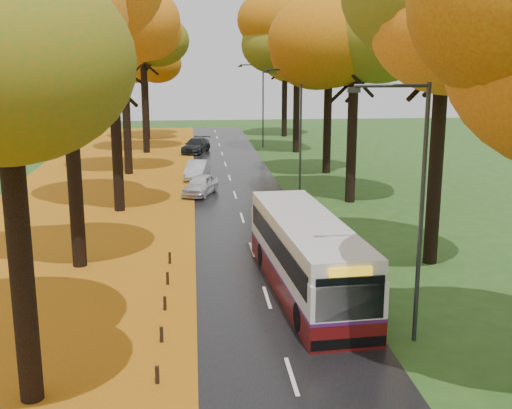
{
  "coord_description": "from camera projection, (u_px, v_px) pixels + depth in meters",
  "views": [
    {
      "loc": [
        -2.58,
        -10.12,
        8.73
      ],
      "look_at": [
        0.0,
        16.16,
        2.6
      ],
      "focal_mm": 45.0,
      "sensor_mm": 36.0,
      "label": 1
    }
  ],
  "objects": [
    {
      "name": "bus",
      "position": [
        306.0,
        254.0,
        24.03
      ],
      "size": [
        3.19,
        10.75,
        2.79
      ],
      "rotation": [
        0.0,
        0.0,
        0.07
      ],
      "color": "#530C0D",
      "rests_on": "road"
    },
    {
      "name": "trees_left",
      "position": [
        108.0,
        41.0,
        35.42
      ],
      "size": [
        9.2,
        74.0,
        13.88
      ],
      "color": "black",
      "rests_on": "ground"
    },
    {
      "name": "car_dark",
      "position": [
        196.0,
        145.0,
        59.01
      ],
      "size": [
        3.05,
        4.83,
        1.31
      ],
      "primitive_type": "imported",
      "rotation": [
        0.0,
        0.0,
        -0.29
      ],
      "color": "black",
      "rests_on": "road"
    },
    {
      "name": "streetlamp_mid",
      "position": [
        297.0,
        121.0,
        40.42
      ],
      "size": [
        2.45,
        0.18,
        8.0
      ],
      "color": "#333538",
      "rests_on": "ground"
    },
    {
      "name": "road",
      "position": [
        241.0,
        214.0,
        36.26
      ],
      "size": [
        6.5,
        90.0,
        0.04
      ],
      "primitive_type": "cube",
      "color": "black",
      "rests_on": "ground"
    },
    {
      "name": "bollard_row",
      "position": [
        155.0,
        400.0,
        16.17
      ],
      "size": [
        0.11,
        23.51,
        0.52
      ],
      "color": "black",
      "rests_on": "ground"
    },
    {
      "name": "leaf_verge",
      "position": [
        78.0,
        218.0,
        35.4
      ],
      "size": [
        12.0,
        90.0,
        0.02
      ],
      "primitive_type": "cube",
      "color": "#924F0D",
      "rests_on": "ground"
    },
    {
      "name": "leaf_drift",
      "position": [
        187.0,
        215.0,
        35.96
      ],
      "size": [
        0.9,
        90.0,
        0.01
      ],
      "primitive_type": "cube",
      "color": "#C17913",
      "rests_on": "road"
    },
    {
      "name": "car_silver",
      "position": [
        197.0,
        170.0,
        46.45
      ],
      "size": [
        2.0,
        4.09,
        1.29
      ],
      "primitive_type": "imported",
      "rotation": [
        0.0,
        0.0,
        -0.17
      ],
      "color": "#ACAFB4",
      "rests_on": "road"
    },
    {
      "name": "car_white",
      "position": [
        200.0,
        185.0,
        41.01
      ],
      "size": [
        2.72,
        4.07,
        1.29
      ],
      "primitive_type": "imported",
      "rotation": [
        0.0,
        0.0,
        -0.35
      ],
      "color": "silver",
      "rests_on": "road"
    },
    {
      "name": "centre_line",
      "position": [
        241.0,
        213.0,
        36.25
      ],
      "size": [
        0.12,
        90.0,
        0.01
      ],
      "primitive_type": "cube",
      "color": "silver",
      "rests_on": "road"
    },
    {
      "name": "streetlamp_far",
      "position": [
        260.0,
        99.0,
        61.75
      ],
      "size": [
        2.45,
        0.18,
        8.0
      ],
      "color": "#333538",
      "rests_on": "ground"
    },
    {
      "name": "trees_right",
      "position": [
        363.0,
        39.0,
        36.61
      ],
      "size": [
        9.3,
        74.2,
        13.96
      ],
      "color": "black",
      "rests_on": "ground"
    },
    {
      "name": "streetlamp_near",
      "position": [
        414.0,
        194.0,
        19.09
      ],
      "size": [
        2.45,
        0.18,
        8.0
      ],
      "color": "#333538",
      "rests_on": "ground"
    }
  ]
}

